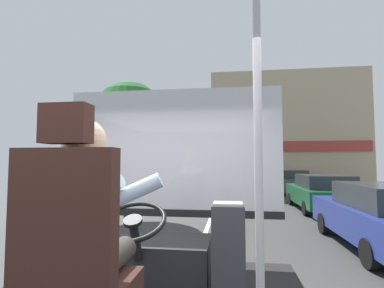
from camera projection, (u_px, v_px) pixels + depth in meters
name	position (u px, v px, depth m)	size (l,w,h in m)	color
ground	(213.00, 214.00, 10.29)	(18.00, 44.00, 0.06)	#3A3A3A
driver_seat	(75.00, 268.00, 1.35)	(0.48, 0.48, 1.35)	black
bus_driver	(87.00, 217.00, 1.47)	(0.72, 0.52, 0.82)	#332D28
steering_console	(148.00, 260.00, 2.53)	(1.10, 0.95, 0.77)	black
handrail_pole	(258.00, 154.00, 1.48)	(0.04, 0.04, 2.26)	#B7B7BC
fare_box	(228.00, 253.00, 2.21)	(0.25, 0.21, 0.77)	#333338
windshield_panel	(172.00, 166.00, 3.31)	(2.50, 0.08, 1.48)	silver
street_tree	(129.00, 118.00, 9.89)	(2.46, 2.46, 4.65)	#4C3828
shop_building	(283.00, 134.00, 19.71)	(9.54, 5.09, 7.56)	tan
parked_car_green	(323.00, 192.00, 10.92)	(2.02, 4.06, 1.36)	#195633
parked_car_charcoal	(290.00, 181.00, 16.98)	(1.98, 3.85, 1.38)	#474C51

